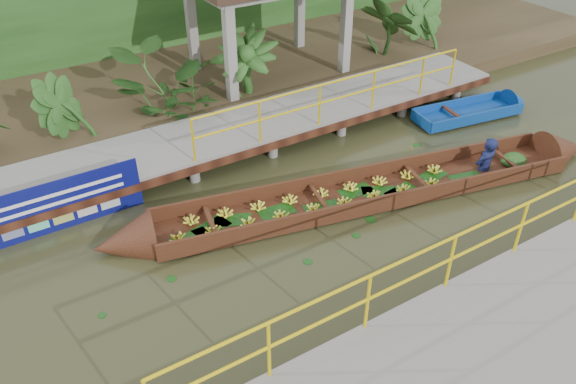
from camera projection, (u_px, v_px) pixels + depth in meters
ground at (298, 231)px, 11.00m from camera, size 80.00×80.00×0.00m
land_strip at (158, 85)px, 16.10m from camera, size 30.00×8.00×0.45m
far_dock at (221, 136)px, 13.12m from camera, size 16.00×2.06×1.66m
near_dock at (507, 344)px, 8.32m from camera, size 18.00×2.40×1.73m
foliage_backdrop at (120, 0)px, 16.83m from camera, size 30.00×0.80×4.00m
vendor_boat at (378, 188)px, 11.84m from camera, size 11.26×3.42×2.08m
moored_blue_boat at (492, 108)px, 15.07m from camera, size 3.50×1.37×0.81m
blue_banner at (50, 208)px, 10.67m from camera, size 3.53×0.04×1.10m
tropical_plants at (235, 61)px, 14.51m from camera, size 14.50×1.50×1.88m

